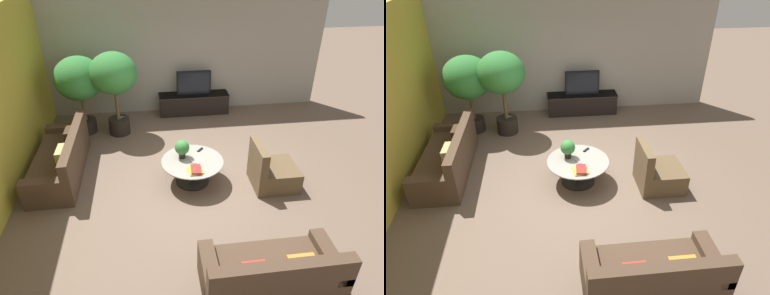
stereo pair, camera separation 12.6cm
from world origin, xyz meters
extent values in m
plane|color=brown|center=(0.00, 0.00, 0.00)|extent=(24.00, 24.00, 0.00)
cube|color=#A39E93|center=(0.00, 3.26, 1.50)|extent=(7.40, 0.12, 3.00)
cube|color=black|center=(0.36, 2.94, 0.26)|extent=(1.76, 0.48, 0.51)
cube|color=#2D2823|center=(0.36, 2.94, 0.50)|extent=(1.80, 0.50, 0.02)
cube|color=black|center=(0.36, 2.94, 0.82)|extent=(0.86, 0.08, 0.61)
cube|color=black|center=(0.36, 2.90, 0.82)|extent=(0.79, 0.00, 0.55)
cube|color=black|center=(0.36, 2.94, 0.52)|extent=(0.26, 0.13, 0.02)
cylinder|color=black|center=(-0.07, -0.03, 0.01)|extent=(0.63, 0.63, 0.02)
cylinder|color=black|center=(-0.07, -0.03, 0.22)|extent=(0.10, 0.10, 0.44)
cylinder|color=gray|center=(-0.07, -0.03, 0.45)|extent=(1.14, 1.14, 0.02)
cube|color=#4C3828|center=(-2.57, 0.57, 0.21)|extent=(0.84, 2.15, 0.42)
cube|color=#4C3828|center=(-2.23, 0.57, 0.63)|extent=(0.16, 2.15, 0.42)
cube|color=#4C3828|center=(-2.57, 1.54, 0.27)|extent=(0.84, 0.20, 0.54)
cube|color=#4C3828|center=(-2.57, -0.41, 0.27)|extent=(0.84, 0.20, 0.54)
cube|color=#422D1E|center=(-2.39, 0.96, 0.58)|extent=(0.14, 0.36, 0.33)
cube|color=tan|center=(-2.39, 0.18, 0.60)|extent=(0.13, 0.40, 0.36)
cube|color=#4C3828|center=(0.61, -2.45, 0.21)|extent=(1.75, 0.84, 0.42)
cube|color=#4C3828|center=(0.61, -2.79, 0.63)|extent=(1.75, 0.16, 0.42)
cube|color=#4C3828|center=(1.38, -2.45, 0.27)|extent=(0.20, 0.84, 0.54)
cube|color=#4C3828|center=(-0.17, -2.45, 0.27)|extent=(0.20, 0.84, 0.54)
cube|color=orange|center=(0.89, -2.63, 0.57)|extent=(0.33, 0.14, 0.31)
cube|color=#B23328|center=(0.32, -2.63, 0.55)|extent=(0.29, 0.17, 0.28)
cube|color=brown|center=(1.41, -0.31, 0.20)|extent=(0.80, 0.76, 0.40)
cube|color=brown|center=(1.08, -0.31, 0.63)|extent=(0.14, 0.76, 0.46)
cylinder|color=black|center=(-2.28, 2.23, 0.16)|extent=(0.45, 0.45, 0.32)
cylinder|color=brown|center=(-2.28, 2.23, 0.58)|extent=(0.08, 0.08, 0.53)
ellipsoid|color=#337F38|center=(-2.28, 2.23, 1.32)|extent=(1.07, 1.07, 0.95)
cylinder|color=black|center=(-1.51, 2.07, 0.19)|extent=(0.48, 0.48, 0.37)
cylinder|color=brown|center=(-1.51, 2.07, 0.69)|extent=(0.08, 0.08, 0.63)
ellipsoid|color=#337F38|center=(-1.51, 2.07, 1.46)|extent=(1.03, 1.03, 0.91)
cylinder|color=black|center=(-0.24, 0.11, 0.51)|extent=(0.13, 0.13, 0.10)
sphere|color=#337F38|center=(-0.24, 0.11, 0.67)|extent=(0.27, 0.27, 0.27)
cube|color=gold|center=(-0.07, -0.36, 0.47)|extent=(0.30, 0.31, 0.03)
cube|color=#A32823|center=(-0.05, -0.36, 0.50)|extent=(0.20, 0.30, 0.03)
cube|color=black|center=(0.13, 0.32, 0.47)|extent=(0.14, 0.14, 0.02)
cube|color=gray|center=(-0.08, -0.08, 0.47)|extent=(0.12, 0.16, 0.02)
camera|label=1|loc=(-0.75, -5.18, 3.93)|focal=32.00mm
camera|label=2|loc=(-0.63, -5.20, 3.93)|focal=32.00mm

